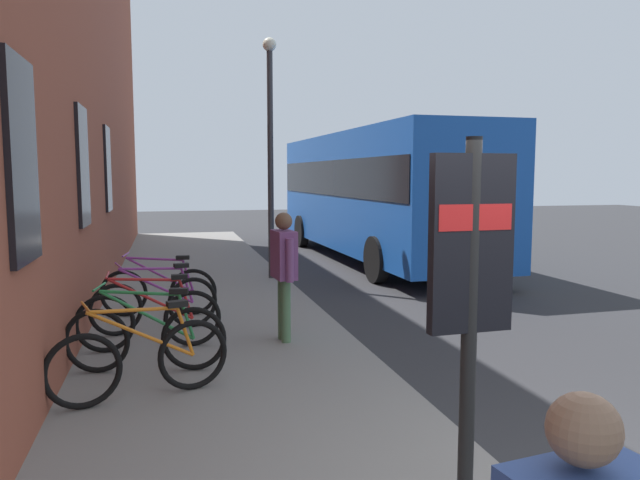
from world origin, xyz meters
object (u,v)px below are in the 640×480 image
(bicycle_far_end, at_px, (159,291))
(city_bus, at_px, (375,189))
(transit_info_sign, at_px, (471,268))
(pedestrian_near_bus, at_px, (284,263))
(bicycle_leaning_wall, at_px, (150,319))
(bicycle_beside_lamp, at_px, (141,360))
(bicycle_under_window, at_px, (146,337))
(street_lamp, at_px, (270,137))
(bicycle_by_door, at_px, (156,304))

(bicycle_far_end, xyz_separation_m, city_bus, (5.88, -5.55, 1.41))
(city_bus, bearing_deg, transit_info_sign, 163.42)
(bicycle_far_end, relative_size, transit_info_sign, 0.73)
(city_bus, height_order, pedestrian_near_bus, city_bus)
(bicycle_leaning_wall, height_order, pedestrian_near_bus, pedestrian_near_bus)
(bicycle_beside_lamp, distance_m, transit_info_sign, 3.55)
(bicycle_beside_lamp, distance_m, bicycle_under_window, 0.83)
(bicycle_beside_lamp, height_order, bicycle_leaning_wall, same)
(pedestrian_near_bus, xyz_separation_m, street_lamp, (4.85, -0.64, 1.92))
(bicycle_by_door, relative_size, pedestrian_near_bus, 1.03)
(bicycle_leaning_wall, relative_size, city_bus, 0.17)
(bicycle_by_door, height_order, street_lamp, street_lamp)
(street_lamp, bearing_deg, bicycle_under_window, 157.60)
(bicycle_leaning_wall, bearing_deg, bicycle_by_door, -3.42)
(bicycle_under_window, relative_size, pedestrian_near_bus, 1.04)
(transit_info_sign, bearing_deg, bicycle_far_end, 17.65)
(bicycle_beside_lamp, xyz_separation_m, city_bus, (9.45, -5.68, 1.41))
(bicycle_far_end, relative_size, city_bus, 0.17)
(bicycle_under_window, xyz_separation_m, transit_info_sign, (-3.43, -2.07, 1.21))
(bicycle_by_door, bearing_deg, transit_info_sign, -158.99)
(bicycle_beside_lamp, bearing_deg, bicycle_by_door, -2.03)
(bicycle_under_window, bearing_deg, bicycle_by_door, -2.32)
(bicycle_beside_lamp, relative_size, bicycle_far_end, 0.98)
(pedestrian_near_bus, bearing_deg, transit_info_sign, -175.24)
(bicycle_far_end, xyz_separation_m, street_lamp, (2.98, -2.25, 2.56))
(bicycle_beside_lamp, height_order, transit_info_sign, transit_info_sign)
(bicycle_far_end, bearing_deg, bicycle_under_window, 177.80)
(bicycle_beside_lamp, bearing_deg, bicycle_far_end, -2.02)
(bicycle_beside_lamp, xyz_separation_m, bicycle_by_door, (2.60, -0.09, 0.00))
(bicycle_far_end, bearing_deg, bicycle_beside_lamp, 177.98)
(bicycle_under_window, height_order, bicycle_leaning_wall, same)
(bicycle_leaning_wall, distance_m, transit_info_sign, 4.93)
(pedestrian_near_bus, bearing_deg, bicycle_beside_lamp, 134.54)
(bicycle_far_end, bearing_deg, transit_info_sign, -162.35)
(city_bus, height_order, street_lamp, street_lamp)
(bicycle_by_door, height_order, bicycle_far_end, same)
(bicycle_far_end, bearing_deg, pedestrian_near_bus, -139.31)
(bicycle_under_window, height_order, bicycle_far_end, same)
(bicycle_leaning_wall, bearing_deg, street_lamp, -25.81)
(city_bus, bearing_deg, pedestrian_near_bus, 153.00)
(bicycle_leaning_wall, xyz_separation_m, city_bus, (7.73, -5.64, 1.41))
(street_lamp, bearing_deg, bicycle_by_door, 149.94)
(transit_info_sign, height_order, city_bus, city_bus)
(transit_info_sign, bearing_deg, city_bus, -16.58)
(bicycle_under_window, xyz_separation_m, bicycle_by_door, (1.77, -0.07, 0.00))
(transit_info_sign, bearing_deg, bicycle_under_window, 31.08)
(bicycle_by_door, height_order, transit_info_sign, transit_info_sign)
(bicycle_under_window, xyz_separation_m, street_lamp, (5.72, -2.36, 2.56))
(bicycle_leaning_wall, relative_size, transit_info_sign, 0.74)
(bicycle_beside_lamp, distance_m, bicycle_leaning_wall, 1.72)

